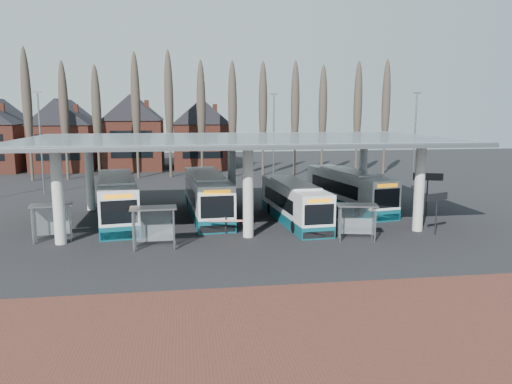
{
  "coord_description": "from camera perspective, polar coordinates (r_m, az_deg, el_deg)",
  "views": [
    {
      "loc": [
        -4.2,
        -29.66,
        8.43
      ],
      "look_at": [
        1.19,
        7.0,
        2.28
      ],
      "focal_mm": 35.0,
      "sensor_mm": 36.0,
      "label": 1
    }
  ],
  "objects": [
    {
      "name": "bus_0",
      "position": [
        39.46,
        -15.61,
        -0.87
      ],
      "size": [
        4.42,
        12.56,
        3.42
      ],
      "rotation": [
        0.0,
        0.0,
        0.15
      ],
      "color": "white",
      "rests_on": "ground"
    },
    {
      "name": "info_sign_1",
      "position": [
        41.88,
        19.04,
        1.3
      ],
      "size": [
        2.24,
        0.82,
        3.43
      ],
      "rotation": [
        0.0,
        0.0,
        -0.31
      ],
      "color": "black",
      "rests_on": "ground"
    },
    {
      "name": "townhouse_row",
      "position": [
        74.6,
        -17.4,
        7.09
      ],
      "size": [
        36.8,
        10.3,
        12.25
      ],
      "color": "brown",
      "rests_on": "ground"
    },
    {
      "name": "poplar_row",
      "position": [
        62.8,
        -4.59,
        9.72
      ],
      "size": [
        45.1,
        1.1,
        14.5
      ],
      "color": "#473D33",
      "rests_on": "ground"
    },
    {
      "name": "barrier",
      "position": [
        33.7,
        -3.41,
        -3.43
      ],
      "size": [
        2.41,
        0.79,
        1.21
      ],
      "rotation": [
        0.0,
        0.0,
        -0.12
      ],
      "color": "black",
      "rests_on": "ground"
    },
    {
      "name": "bus_1",
      "position": [
        40.01,
        -5.64,
        -0.43
      ],
      "size": [
        3.43,
        12.42,
        3.41
      ],
      "rotation": [
        0.0,
        0.0,
        0.07
      ],
      "color": "white",
      "rests_on": "ground"
    },
    {
      "name": "lamp_post_b",
      "position": [
        56.67,
        2.03,
        6.3
      ],
      "size": [
        0.8,
        0.16,
        10.17
      ],
      "color": "slate",
      "rests_on": "ground"
    },
    {
      "name": "ground",
      "position": [
        31.12,
        -0.29,
        -6.29
      ],
      "size": [
        140.0,
        140.0,
        0.0
      ],
      "primitive_type": "plane",
      "color": "black",
      "rests_on": "ground"
    },
    {
      "name": "station_canopy",
      "position": [
        37.99,
        -2.0,
        5.28
      ],
      "size": [
        32.0,
        16.0,
        6.34
      ],
      "color": "silver",
      "rests_on": "ground"
    },
    {
      "name": "shelter_2",
      "position": [
        33.06,
        11.45,
        -2.46
      ],
      "size": [
        2.76,
        1.78,
        2.37
      ],
      "rotation": [
        0.0,
        0.0,
        -0.21
      ],
      "color": "gray",
      "rests_on": "ground"
    },
    {
      "name": "shelter_0",
      "position": [
        34.83,
        -22.31,
        -2.34
      ],
      "size": [
        2.77,
        1.7,
        2.41
      ],
      "rotation": [
        0.0,
        0.0,
        0.16
      ],
      "color": "gray",
      "rests_on": "ground"
    },
    {
      "name": "brick_strip",
      "position": [
        20.01,
        4.73,
        -15.48
      ],
      "size": [
        70.0,
        10.0,
        0.03
      ],
      "primitive_type": "cube",
      "color": "#532A21",
      "rests_on": "ground"
    },
    {
      "name": "shelter_1",
      "position": [
        31.09,
        -11.62,
        -2.93
      ],
      "size": [
        2.83,
        1.49,
        2.58
      ],
      "rotation": [
        0.0,
        0.0,
        0.04
      ],
      "color": "gray",
      "rests_on": "ground"
    },
    {
      "name": "lamp_post_c",
      "position": [
        55.33,
        17.68,
        5.78
      ],
      "size": [
        0.8,
        0.16,
        10.17
      ],
      "color": "slate",
      "rests_on": "ground"
    },
    {
      "name": "lamp_post_a",
      "position": [
        53.56,
        -23.38,
        5.35
      ],
      "size": [
        0.8,
        0.16,
        10.17
      ],
      "color": "slate",
      "rests_on": "ground"
    },
    {
      "name": "bus_3",
      "position": [
        43.83,
        10.5,
        0.23
      ],
      "size": [
        4.52,
        12.02,
        3.27
      ],
      "rotation": [
        0.0,
        0.0,
        0.17
      ],
      "color": "white",
      "rests_on": "ground"
    },
    {
      "name": "info_sign_0",
      "position": [
        35.58,
        19.98,
        -0.87
      ],
      "size": [
        1.83,
        0.83,
        2.88
      ],
      "rotation": [
        0.0,
        0.0,
        0.39
      ],
      "color": "black",
      "rests_on": "ground"
    },
    {
      "name": "bus_2",
      "position": [
        37.83,
        4.34,
        -1.26
      ],
      "size": [
        3.22,
        11.06,
        3.03
      ],
      "rotation": [
        0.0,
        0.0,
        0.08
      ],
      "color": "white",
      "rests_on": "ground"
    }
  ]
}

